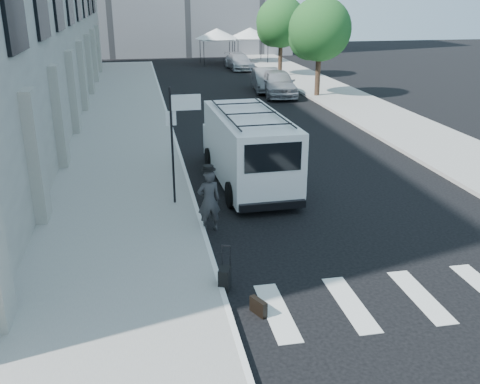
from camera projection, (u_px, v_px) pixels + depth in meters
name	position (u px, v px, depth m)	size (l,w,h in m)	color
ground	(285.00, 245.00, 13.90)	(120.00, 120.00, 0.00)	black
sidewalk_left	(124.00, 118.00, 27.84)	(4.50, 48.00, 0.15)	gray
sidewalk_right	(338.00, 96.00, 33.88)	(4.00, 56.00, 0.15)	gray
sign_pole	(179.00, 121.00, 15.50)	(1.03, 0.07, 3.50)	black
tree_near	(317.00, 32.00, 32.40)	(3.80, 3.83, 6.03)	black
tree_far	(279.00, 24.00, 40.68)	(3.80, 3.83, 6.03)	black
tent_left	(217.00, 34.00, 48.64)	(4.00, 4.00, 3.20)	black
tent_right	(250.00, 33.00, 49.67)	(4.00, 4.00, 3.20)	black
businessman	(209.00, 201.00, 14.44)	(0.64, 0.42, 1.75)	#303032
briefcase	(258.00, 307.00, 10.83)	(0.12, 0.44, 0.34)	black
suitcase	(225.00, 279.00, 11.70)	(0.34, 0.42, 1.01)	black
cargo_van	(248.00, 148.00, 18.08)	(2.44, 6.48, 2.40)	white
parked_car_a	(278.00, 83.00, 33.83)	(1.96, 4.86, 1.66)	#9E9FA5
parked_car_b	(266.00, 80.00, 35.61)	(1.56, 4.49, 1.48)	#575A5F
parked_car_c	(239.00, 62.00, 45.91)	(1.87, 4.59, 1.33)	#AEB0B6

